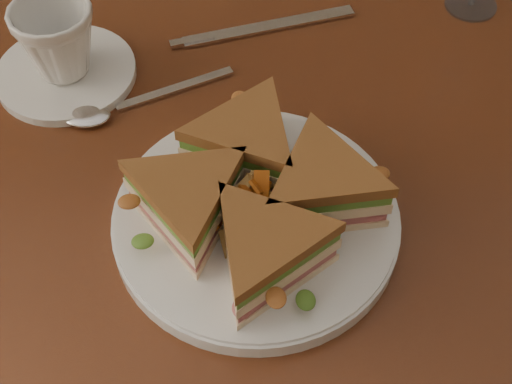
# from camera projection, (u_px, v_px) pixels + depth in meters

# --- Properties ---
(table) EXTENTS (1.20, 0.80, 0.75)m
(table) POSITION_uv_depth(u_px,v_px,m) (231.00, 223.00, 0.76)
(table) COLOR #3E1B0E
(table) RESTS_ON ground
(plate) EXTENTS (0.26, 0.26, 0.02)m
(plate) POSITION_uv_depth(u_px,v_px,m) (256.00, 221.00, 0.64)
(plate) COLOR white
(plate) RESTS_ON table
(sandwich_wedges) EXTENTS (0.25, 0.25, 0.06)m
(sandwich_wedges) POSITION_uv_depth(u_px,v_px,m) (256.00, 196.00, 0.61)
(sandwich_wedges) COLOR #FFE3BC
(sandwich_wedges) RESTS_ON plate
(crisps_mound) EXTENTS (0.09, 0.09, 0.05)m
(crisps_mound) POSITION_uv_depth(u_px,v_px,m) (256.00, 198.00, 0.61)
(crisps_mound) COLOR #C15D18
(crisps_mound) RESTS_ON plate
(spoon) EXTENTS (0.17, 0.09, 0.01)m
(spoon) POSITION_uv_depth(u_px,v_px,m) (109.00, 110.00, 0.72)
(spoon) COLOR silver
(spoon) RESTS_ON table
(knife) EXTENTS (0.21, 0.07, 0.00)m
(knife) POSITION_uv_depth(u_px,v_px,m) (257.00, 29.00, 0.80)
(knife) COLOR silver
(knife) RESTS_ON table
(saucer) EXTENTS (0.15, 0.15, 0.01)m
(saucer) POSITION_uv_depth(u_px,v_px,m) (66.00, 73.00, 0.76)
(saucer) COLOR white
(saucer) RESTS_ON table
(coffee_cup) EXTENTS (0.10, 0.10, 0.08)m
(coffee_cup) POSITION_uv_depth(u_px,v_px,m) (57.00, 41.00, 0.72)
(coffee_cup) COLOR white
(coffee_cup) RESTS_ON saucer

